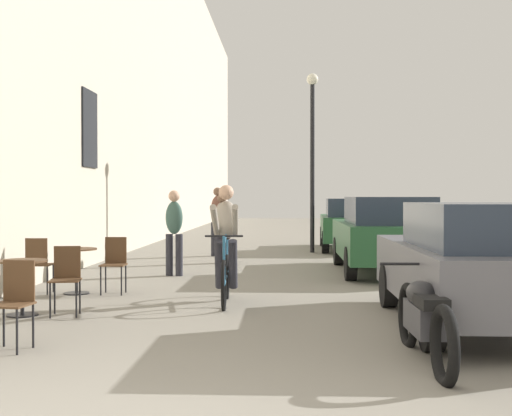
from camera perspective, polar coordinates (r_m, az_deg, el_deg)
building_facade_left at (r=19.04m, az=-11.95°, el=14.63°), size 0.54×68.00×12.08m
cafe_chair_near_toward_street at (r=7.37m, az=-19.53°, el=-7.08°), size 0.42×0.42×0.89m
cafe_table_mid at (r=9.36m, az=-18.91°, el=-5.34°), size 0.64×0.64×0.72m
cafe_chair_mid_toward_street at (r=9.25m, az=-15.55°, el=-5.42°), size 0.44×0.44×0.89m
cafe_table_far at (r=11.19m, az=-14.75°, el=-4.29°), size 0.64×0.64×0.72m
cafe_chair_far_toward_street at (r=11.11m, az=-11.72°, el=-4.34°), size 0.39×0.39×0.89m
cafe_chair_far_toward_wall at (r=11.30m, az=-17.68°, el=-4.27°), size 0.40×0.40×0.89m
cyclist_on_bicycle at (r=9.94m, az=-2.53°, el=-3.25°), size 0.52×1.76×1.74m
pedestrian_near at (r=13.33m, az=-6.84°, el=-1.64°), size 0.38×0.30×1.66m
pedestrian_mid at (r=15.74m, az=-2.85°, el=-1.32°), size 0.37×0.28×1.62m
pedestrian_far at (r=17.61m, az=-3.22°, el=-0.79°), size 0.37×0.28×1.77m
street_lamp at (r=18.84m, az=4.72°, el=5.75°), size 0.32×0.32×4.90m
parked_car_nearest at (r=8.42m, az=17.83°, el=-4.40°), size 1.76×4.13×1.47m
parked_car_second at (r=13.99m, az=10.70°, el=-2.10°), size 1.83×4.31×1.53m
parked_car_third at (r=19.86m, az=7.98°, el=-1.27°), size 1.88×4.21×1.48m
parked_motorcycle at (r=6.63m, az=13.87°, el=-8.93°), size 0.62×2.15×0.92m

